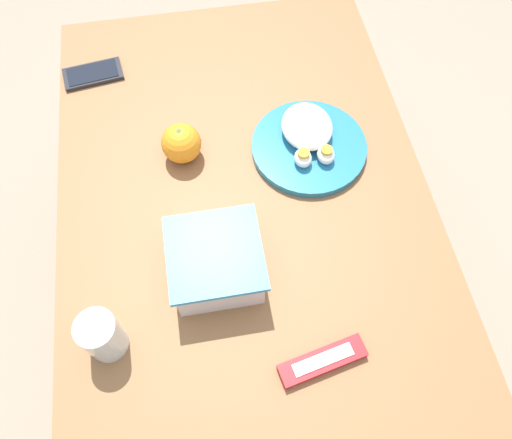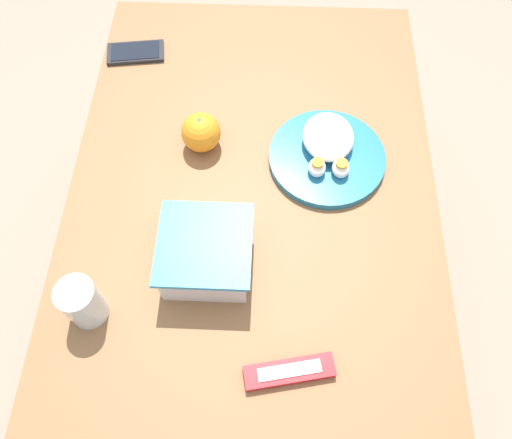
# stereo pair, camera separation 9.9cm
# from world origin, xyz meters

# --- Properties ---
(ground_plane) EXTENTS (10.00, 10.00, 0.00)m
(ground_plane) POSITION_xyz_m (0.00, 0.00, 0.00)
(ground_plane) COLOR gray
(table) EXTENTS (1.19, 0.78, 0.74)m
(table) POSITION_xyz_m (0.00, 0.00, 0.63)
(table) COLOR brown
(table) RESTS_ON ground_plane
(food_container) EXTENTS (0.17, 0.17, 0.09)m
(food_container) POSITION_xyz_m (-0.16, 0.08, 0.78)
(food_container) COLOR white
(food_container) RESTS_ON table
(orange_fruit) EXTENTS (0.09, 0.09, 0.09)m
(orange_fruit) POSITION_xyz_m (0.13, 0.12, 0.78)
(orange_fruit) COLOR orange
(orange_fruit) RESTS_ON table
(rice_plate) EXTENTS (0.25, 0.25, 0.06)m
(rice_plate) POSITION_xyz_m (0.10, -0.16, 0.76)
(rice_plate) COLOR teal
(rice_plate) RESTS_ON table
(candy_bar) EXTENTS (0.07, 0.16, 0.02)m
(candy_bar) POSITION_xyz_m (-0.36, -0.08, 0.75)
(candy_bar) COLOR red
(candy_bar) RESTS_ON table
(cell_phone) EXTENTS (0.09, 0.15, 0.01)m
(cell_phone) POSITION_xyz_m (0.40, 0.31, 0.74)
(cell_phone) COLOR #232328
(cell_phone) RESTS_ON table
(drinking_glass) EXTENTS (0.07, 0.07, 0.10)m
(drinking_glass) POSITION_xyz_m (-0.27, 0.29, 0.79)
(drinking_glass) COLOR silver
(drinking_glass) RESTS_ON table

